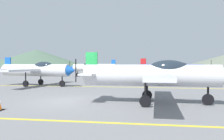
{
  "coord_description": "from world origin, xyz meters",
  "views": [
    {
      "loc": [
        3.86,
        -11.29,
        1.88
      ],
      "look_at": [
        -0.22,
        14.0,
        1.2
      ],
      "focal_mm": 37.99,
      "sensor_mm": 36.0,
      "label": 1
    }
  ],
  "objects_px": {
    "airplane_mid": "(38,70)",
    "airplane_far": "(173,69)",
    "airplane_near": "(156,75)",
    "airplane_back": "(92,67)"
  },
  "relations": [
    {
      "from": "airplane_mid",
      "to": "airplane_near",
      "type": "bearing_deg",
      "value": -37.68
    },
    {
      "from": "airplane_far",
      "to": "airplane_back",
      "type": "distance_m",
      "value": 13.44
    },
    {
      "from": "airplane_far",
      "to": "airplane_mid",
      "type": "bearing_deg",
      "value": -152.49
    },
    {
      "from": "airplane_mid",
      "to": "airplane_far",
      "type": "bearing_deg",
      "value": 27.51
    },
    {
      "from": "airplane_mid",
      "to": "airplane_far",
      "type": "relative_size",
      "value": 1.0
    },
    {
      "from": "airplane_mid",
      "to": "airplane_back",
      "type": "xyz_separation_m",
      "value": [
        1.16,
        14.43,
        0.0
      ]
    },
    {
      "from": "airplane_near",
      "to": "airplane_far",
      "type": "relative_size",
      "value": 1.0
    },
    {
      "from": "airplane_near",
      "to": "airplane_far",
      "type": "xyz_separation_m",
      "value": [
        2.06,
        13.54,
        0.0
      ]
    },
    {
      "from": "airplane_far",
      "to": "airplane_back",
      "type": "relative_size",
      "value": 1.0
    },
    {
      "from": "airplane_near",
      "to": "airplane_mid",
      "type": "height_order",
      "value": "same"
    }
  ]
}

